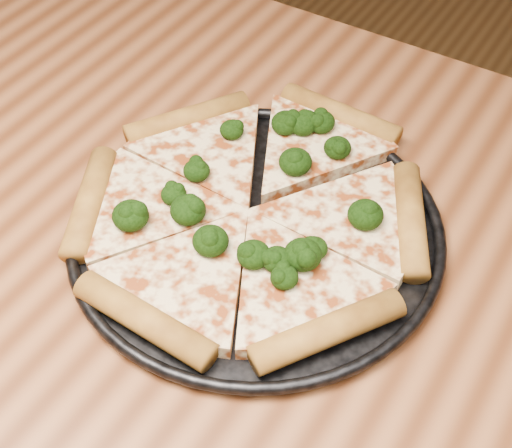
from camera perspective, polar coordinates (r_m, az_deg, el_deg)
The scene contains 4 objects.
dining_table at distance 0.72m, azimuth -6.18°, elevation -9.61°, with size 1.20×0.90×0.75m.
pizza_pan at distance 0.68m, azimuth 0.00°, elevation -0.48°, with size 0.34×0.34×0.02m.
pizza at distance 0.69m, azimuth -0.41°, elevation 1.15°, with size 0.34×0.34×0.03m.
broccoli_florets at distance 0.69m, azimuth 0.55°, elevation 2.44°, with size 0.21×0.23×0.02m.
Camera 1 is at (0.27, -0.30, 1.26)m, focal length 53.33 mm.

